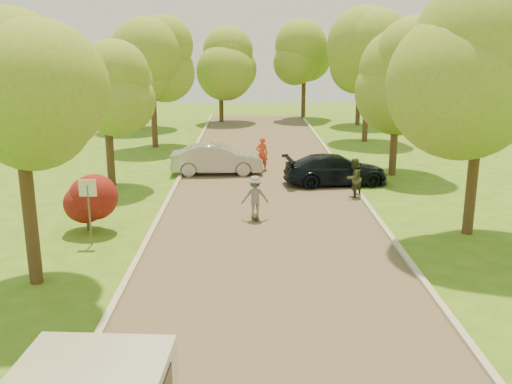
{
  "coord_description": "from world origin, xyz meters",
  "views": [
    {
      "loc": [
        -0.68,
        -13.5,
        6.32
      ],
      "look_at": [
        -0.45,
        5.73,
        1.3
      ],
      "focal_mm": 40.0,
      "sensor_mm": 36.0,
      "label": 1
    }
  ],
  "objects_px": {
    "street_sign": "(88,198)",
    "dark_sedan": "(336,170)",
    "person_striped": "(262,154)",
    "person_olive": "(354,178)",
    "silver_sedan": "(217,159)",
    "skateboarder": "(255,196)",
    "longboard": "(255,217)"
  },
  "relations": [
    {
      "from": "silver_sedan",
      "to": "person_olive",
      "type": "distance_m",
      "value": 7.56
    },
    {
      "from": "silver_sedan",
      "to": "skateboarder",
      "type": "height_order",
      "value": "skateboarder"
    },
    {
      "from": "silver_sedan",
      "to": "person_striped",
      "type": "xyz_separation_m",
      "value": [
        2.26,
        0.78,
        0.11
      ]
    },
    {
      "from": "street_sign",
      "to": "silver_sedan",
      "type": "height_order",
      "value": "street_sign"
    },
    {
      "from": "street_sign",
      "to": "dark_sedan",
      "type": "distance_m",
      "value": 12.22
    },
    {
      "from": "longboard",
      "to": "person_striped",
      "type": "distance_m",
      "value": 8.49
    },
    {
      "from": "silver_sedan",
      "to": "skateboarder",
      "type": "relative_size",
      "value": 2.93
    },
    {
      "from": "street_sign",
      "to": "skateboarder",
      "type": "distance_m",
      "value": 6.01
    },
    {
      "from": "skateboarder",
      "to": "person_olive",
      "type": "bearing_deg",
      "value": -149.51
    },
    {
      "from": "street_sign",
      "to": "person_striped",
      "type": "height_order",
      "value": "street_sign"
    },
    {
      "from": "dark_sedan",
      "to": "longboard",
      "type": "height_order",
      "value": "dark_sedan"
    },
    {
      "from": "person_striped",
      "to": "person_olive",
      "type": "bearing_deg",
      "value": 119.6
    },
    {
      "from": "longboard",
      "to": "person_olive",
      "type": "height_order",
      "value": "person_olive"
    },
    {
      "from": "longboard",
      "to": "silver_sedan",
      "type": "bearing_deg",
      "value": -82.59
    },
    {
      "from": "street_sign",
      "to": "dark_sedan",
      "type": "bearing_deg",
      "value": 41.69
    },
    {
      "from": "skateboarder",
      "to": "longboard",
      "type": "bearing_deg",
      "value": -85.36
    },
    {
      "from": "street_sign",
      "to": "skateboarder",
      "type": "height_order",
      "value": "street_sign"
    },
    {
      "from": "dark_sedan",
      "to": "skateboarder",
      "type": "height_order",
      "value": "skateboarder"
    },
    {
      "from": "skateboarder",
      "to": "street_sign",
      "type": "bearing_deg",
      "value": 20.96
    },
    {
      "from": "street_sign",
      "to": "silver_sedan",
      "type": "relative_size",
      "value": 0.48
    },
    {
      "from": "street_sign",
      "to": "dark_sedan",
      "type": "height_order",
      "value": "street_sign"
    },
    {
      "from": "skateboarder",
      "to": "person_olive",
      "type": "relative_size",
      "value": 0.93
    },
    {
      "from": "dark_sedan",
      "to": "longboard",
      "type": "xyz_separation_m",
      "value": [
        -3.77,
        -5.4,
        -0.61
      ]
    },
    {
      "from": "person_striped",
      "to": "dark_sedan",
      "type": "bearing_deg",
      "value": 132.15
    },
    {
      "from": "street_sign",
      "to": "person_olive",
      "type": "distance_m",
      "value": 11.17
    },
    {
      "from": "dark_sedan",
      "to": "person_striped",
      "type": "height_order",
      "value": "person_striped"
    },
    {
      "from": "dark_sedan",
      "to": "person_striped",
      "type": "xyz_separation_m",
      "value": [
        -3.34,
        3.05,
        0.16
      ]
    },
    {
      "from": "longboard",
      "to": "dark_sedan",
      "type": "bearing_deg",
      "value": -130.93
    },
    {
      "from": "silver_sedan",
      "to": "person_olive",
      "type": "bearing_deg",
      "value": -129.73
    },
    {
      "from": "skateboarder",
      "to": "person_olive",
      "type": "xyz_separation_m",
      "value": [
        4.19,
        3.1,
        -0.04
      ]
    },
    {
      "from": "person_striped",
      "to": "person_olive",
      "type": "distance_m",
      "value": 6.53
    },
    {
      "from": "person_olive",
      "to": "silver_sedan",
      "type": "bearing_deg",
      "value": -78.82
    }
  ]
}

